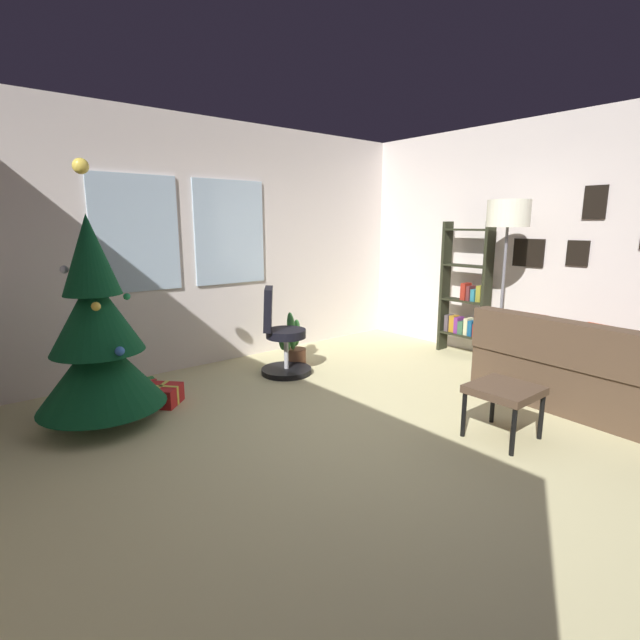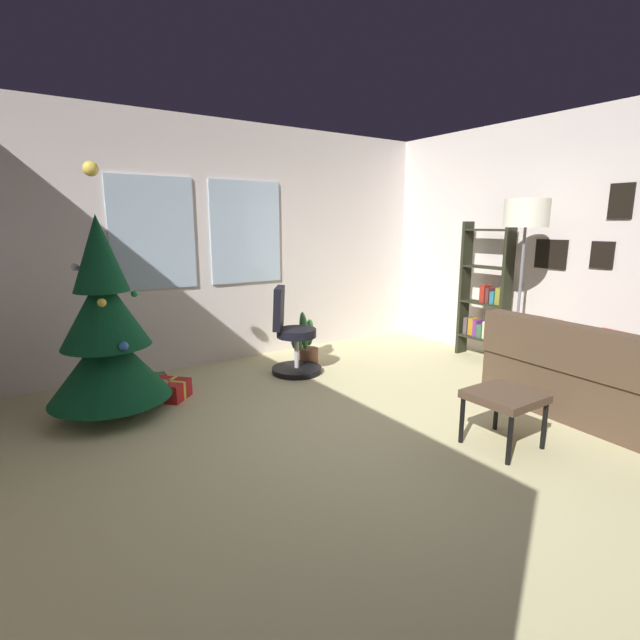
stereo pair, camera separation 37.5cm
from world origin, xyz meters
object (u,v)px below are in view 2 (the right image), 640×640
Objects in this scene: office_chair at (292,340)px; holiday_tree at (106,335)px; floor_lamp at (526,223)px; potted_plant at (305,344)px; bookshelf at (485,300)px; gift_box_red at (169,390)px; footstool at (504,400)px; gift_box_green at (153,384)px; couch at (635,389)px.

holiday_tree is at bearing -175.47° from office_chair.
floor_lamp is 2.95× the size of potted_plant.
bookshelf is 2.61× the size of potted_plant.
potted_plant is at bearing 152.99° from bookshelf.
floor_lamp is (3.79, -1.37, 0.93)m from holiday_tree.
office_chair is (1.91, 0.15, -0.35)m from holiday_tree.
potted_plant is at bearing 7.69° from gift_box_red.
floor_lamp is at bearing -118.97° from bookshelf.
holiday_tree reaches higher than footstool.
bookshelf reaches higher than footstool.
gift_box_green is at bearing 179.24° from potted_plant.
couch is 3.37× the size of potted_plant.
holiday_tree is 1.13× the size of floor_lamp.
bookshelf is (3.74, -1.03, 0.65)m from gift_box_green.
holiday_tree is 4.13m from floor_lamp.
footstool is 2.61m from potted_plant.
holiday_tree reaches higher than gift_box_green.
gift_box_red is 0.69× the size of potted_plant.
couch is at bearing -36.58° from holiday_tree.
gift_box_green is at bearing 171.51° from office_chair.
floor_lamp reaches higher than couch.
holiday_tree is at bearing -171.05° from potted_plant.
holiday_tree is at bearing 160.14° from floor_lamp.
couch is 4.90× the size of gift_box_red.
bookshelf is at bearing -19.63° from office_chair.
office_chair is at bearing -146.46° from potted_plant.
couch is 7.38× the size of gift_box_green.
floor_lamp is at bearing -19.86° from holiday_tree.
holiday_tree is 7.29× the size of gift_box_green.
office_chair is 0.58× the size of bookshelf.
holiday_tree reaches higher than bookshelf.
bookshelf reaches higher than office_chair.
holiday_tree is 4.85× the size of gift_box_red.
potted_plant is (0.30, 0.20, -0.13)m from office_chair.
bookshelf is (1.86, 1.60, 0.37)m from footstool.
gift_box_green is 1.77m from potted_plant.
potted_plant is at bearing 92.46° from footstool.
holiday_tree reaches higher than office_chair.
couch is at bearing -44.04° from gift_box_green.
gift_box_red is (-3.02, 2.75, -0.22)m from couch.
gift_box_green is (-0.09, 0.25, -0.00)m from gift_box_red.
gift_box_green is 3.93m from bookshelf.
footstool is 0.29× the size of bookshelf.
couch is at bearing -59.56° from office_chair.
holiday_tree is at bearing -139.91° from gift_box_green.
footstool reaches higher than gift_box_red.
gift_box_red is at bearing 167.97° from bookshelf.
couch is 1.14× the size of floor_lamp.
office_chair is at bearing 4.53° from holiday_tree.
holiday_tree is at bearing 171.06° from bookshelf.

